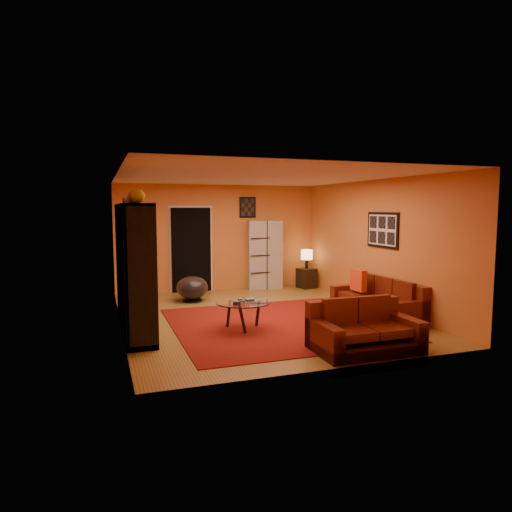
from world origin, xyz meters
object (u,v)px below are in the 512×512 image
object	(u,v)px
storage_cabinet	(264,255)
side_table	(307,278)
loveseat	(362,330)
bowl_chair	(192,288)
coffee_table	(243,305)
entertainment_unit	(133,266)
tv	(136,268)
table_lamp	(307,255)
sofa	(379,301)

from	to	relation	value
storage_cabinet	side_table	xyz separation A→B (m)	(1.03, -0.31, -0.61)
loveseat	side_table	distance (m)	5.12
storage_cabinet	bowl_chair	xyz separation A→B (m)	(-2.06, -1.06, -0.56)
coffee_table	entertainment_unit	bearing A→B (deg)	154.62
storage_cabinet	side_table	world-z (taller)	storage_cabinet
tv	entertainment_unit	bearing A→B (deg)	107.43
entertainment_unit	table_lamp	xyz separation A→B (m)	(4.44, 2.49, -0.21)
sofa	table_lamp	distance (m)	3.29
storage_cabinet	table_lamp	xyz separation A→B (m)	(1.03, -0.31, -0.02)
tv	side_table	distance (m)	5.10
entertainment_unit	bowl_chair	distance (m)	2.33
side_table	loveseat	bearing A→B (deg)	-106.51
entertainment_unit	loveseat	distance (m)	3.92
side_table	sofa	bearing A→B (deg)	-90.66
loveseat	bowl_chair	size ratio (longest dim) A/B	2.18
tv	storage_cabinet	size ratio (longest dim) A/B	0.58
entertainment_unit	tv	xyz separation A→B (m)	(0.05, 0.02, -0.04)
storage_cabinet	table_lamp	size ratio (longest dim) A/B	3.58
entertainment_unit	coffee_table	size ratio (longest dim) A/B	3.24
tv	storage_cabinet	xyz separation A→B (m)	(3.36, 2.78, -0.15)
tv	table_lamp	world-z (taller)	tv
coffee_table	bowl_chair	distance (m)	2.58
storage_cabinet	side_table	size ratio (longest dim) A/B	3.44
sofa	side_table	world-z (taller)	sofa
storage_cabinet	table_lamp	bearing A→B (deg)	-10.89
tv	sofa	bearing A→B (deg)	-100.08
tv	storage_cabinet	distance (m)	4.37
loveseat	storage_cabinet	xyz separation A→B (m)	(0.42, 5.22, 0.57)
sofa	coffee_table	xyz separation A→B (m)	(-2.70, -0.05, 0.13)
tv	storage_cabinet	bearing A→B (deg)	-50.37
entertainment_unit	sofa	distance (m)	4.54
coffee_table	bowl_chair	world-z (taller)	bowl_chair
entertainment_unit	side_table	bearing A→B (deg)	29.24
storage_cabinet	side_table	distance (m)	1.24
entertainment_unit	bowl_chair	xyz separation A→B (m)	(1.35, 1.74, -0.75)
loveseat	table_lamp	world-z (taller)	table_lamp
entertainment_unit	coffee_table	distance (m)	1.99
table_lamp	side_table	bearing A→B (deg)	0.00
bowl_chair	coffee_table	bearing A→B (deg)	-82.11
sofa	coffee_table	distance (m)	2.71
entertainment_unit	side_table	world-z (taller)	entertainment_unit
loveseat	storage_cabinet	size ratio (longest dim) A/B	0.86
coffee_table	side_table	xyz separation A→B (m)	(2.74, 3.30, -0.17)
storage_cabinet	coffee_table	bearing A→B (deg)	-109.45
loveseat	coffee_table	size ratio (longest dim) A/B	1.60
coffee_table	side_table	size ratio (longest dim) A/B	1.85
coffee_table	side_table	distance (m)	4.29
loveseat	bowl_chair	world-z (taller)	loveseat
entertainment_unit	storage_cabinet	xyz separation A→B (m)	(3.41, 2.80, -0.19)
coffee_table	table_lamp	distance (m)	4.31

